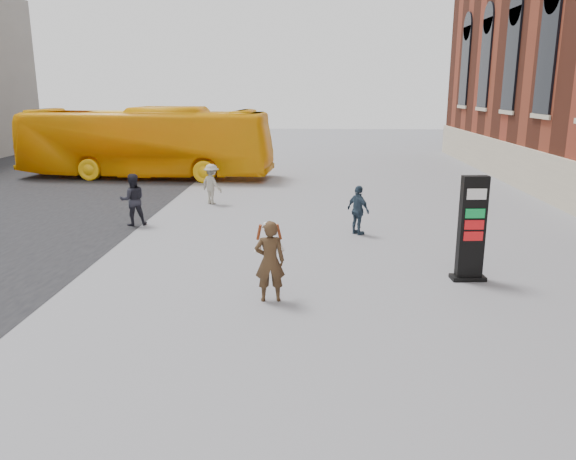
{
  "coord_description": "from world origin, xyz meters",
  "views": [
    {
      "loc": [
        0.38,
        -11.04,
        4.23
      ],
      "look_at": [
        -0.11,
        0.76,
        1.24
      ],
      "focal_mm": 35.0,
      "sensor_mm": 36.0,
      "label": 1
    }
  ],
  "objects_px": {
    "info_pylon": "(472,229)",
    "pedestrian_a": "(133,200)",
    "pedestrian_b": "(212,184)",
    "woman": "(270,260)",
    "bus": "(146,143)",
    "pedestrian_c": "(358,210)"
  },
  "relations": [
    {
      "from": "info_pylon",
      "to": "pedestrian_b",
      "type": "xyz_separation_m",
      "value": [
        -7.31,
        8.34,
        -0.44
      ]
    },
    {
      "from": "pedestrian_a",
      "to": "pedestrian_b",
      "type": "bearing_deg",
      "value": -142.04
    },
    {
      "from": "info_pylon",
      "to": "pedestrian_a",
      "type": "xyz_separation_m",
      "value": [
        -9.2,
        4.87,
        -0.37
      ]
    },
    {
      "from": "pedestrian_a",
      "to": "info_pylon",
      "type": "bearing_deg",
      "value": 128.74
    },
    {
      "from": "woman",
      "to": "bus",
      "type": "height_order",
      "value": "bus"
    },
    {
      "from": "woman",
      "to": "bus",
      "type": "relative_size",
      "value": 0.14
    },
    {
      "from": "woman",
      "to": "pedestrian_a",
      "type": "distance_m",
      "value": 7.95
    },
    {
      "from": "woman",
      "to": "bus",
      "type": "bearing_deg",
      "value": -73.08
    },
    {
      "from": "pedestrian_a",
      "to": "pedestrian_b",
      "type": "height_order",
      "value": "pedestrian_a"
    },
    {
      "from": "pedestrian_a",
      "to": "pedestrian_c",
      "type": "xyz_separation_m",
      "value": [
        7.02,
        -0.86,
        -0.09
      ]
    },
    {
      "from": "info_pylon",
      "to": "woman",
      "type": "height_order",
      "value": "info_pylon"
    },
    {
      "from": "pedestrian_c",
      "to": "bus",
      "type": "bearing_deg",
      "value": 2.33
    },
    {
      "from": "woman",
      "to": "pedestrian_c",
      "type": "xyz_separation_m",
      "value": [
        2.22,
        5.48,
        -0.13
      ]
    },
    {
      "from": "woman",
      "to": "pedestrian_b",
      "type": "height_order",
      "value": "woman"
    },
    {
      "from": "bus",
      "to": "pedestrian_c",
      "type": "bearing_deg",
      "value": -133.97
    },
    {
      "from": "pedestrian_a",
      "to": "pedestrian_c",
      "type": "bearing_deg",
      "value": 149.64
    },
    {
      "from": "pedestrian_b",
      "to": "info_pylon",
      "type": "bearing_deg",
      "value": 169.95
    },
    {
      "from": "info_pylon",
      "to": "bus",
      "type": "distance_m",
      "value": 18.71
    },
    {
      "from": "pedestrian_b",
      "to": "pedestrian_c",
      "type": "bearing_deg",
      "value": 178.51
    },
    {
      "from": "bus",
      "to": "pedestrian_b",
      "type": "distance_m",
      "value": 7.7
    },
    {
      "from": "pedestrian_a",
      "to": "pedestrian_b",
      "type": "relative_size",
      "value": 1.09
    },
    {
      "from": "bus",
      "to": "pedestrian_a",
      "type": "distance_m",
      "value": 10.13
    }
  ]
}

